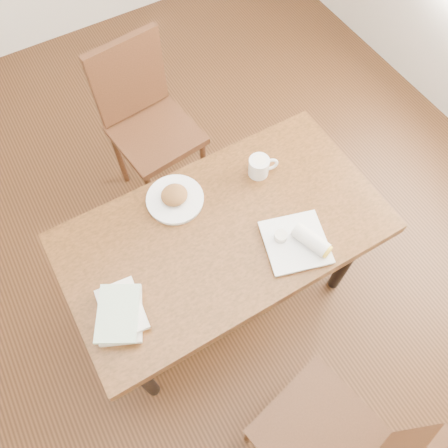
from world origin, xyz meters
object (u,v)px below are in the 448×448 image
table (224,239)px  coffee_mug (260,166)px  plate_scone (175,198)px  book_stack (121,312)px  chair_far (146,116)px  plate_burrito (300,242)px

table → coffee_mug: coffee_mug is taller
plate_scone → book_stack: 0.52m
chair_far → table: bearing=-92.6°
plate_burrito → chair_far: bearing=99.5°
chair_far → book_stack: bearing=-118.1°
table → book_stack: 0.53m
plate_scone → coffee_mug: coffee_mug is taller
chair_far → plate_scone: (-0.15, -0.68, 0.23)m
chair_far → plate_burrito: size_ratio=3.16×
table → chair_far: bearing=87.4°
table → coffee_mug: (0.28, 0.17, 0.13)m
coffee_mug → table: bearing=-148.7°
table → chair_far: (0.04, 0.90, -0.12)m
plate_scone → coffee_mug: size_ratio=1.86×
plate_burrito → table: bearing=137.3°
plate_scone → book_stack: size_ratio=0.92×
plate_scone → book_stack: plate_scone is taller
table → chair_far: chair_far is taller
plate_scone → book_stack: bearing=-139.3°
coffee_mug → plate_burrito: 0.38m
table → plate_burrito: plate_burrito is taller
plate_scone → chair_far: bearing=77.7°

